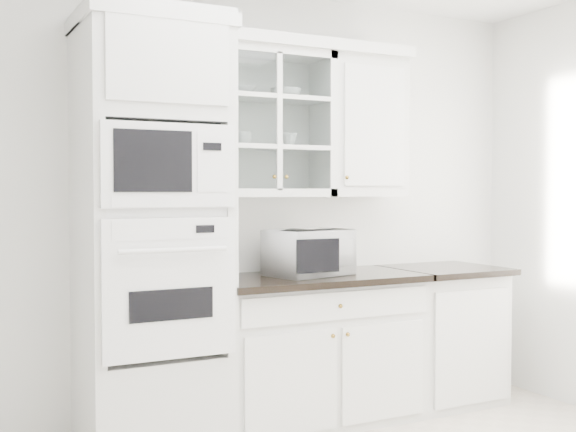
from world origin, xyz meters
TOP-DOWN VIEW (x-y plane):
  - room_shell at (0.00, 0.43)m, footprint 4.00×3.50m
  - oven_column at (-0.75, 1.42)m, footprint 0.76×0.68m
  - base_cabinet_run at (0.28, 1.45)m, footprint 1.32×0.67m
  - extra_base_cabinet at (1.28, 1.45)m, footprint 0.72×0.67m
  - upper_cabinet_glass at (0.03, 1.58)m, footprint 0.80×0.33m
  - upper_cabinet_solid at (0.71, 1.58)m, footprint 0.55×0.33m
  - crown_molding at (-0.07, 1.56)m, footprint 2.14×0.38m
  - countertop_microwave at (0.23, 1.44)m, footprint 0.56×0.50m
  - bowl_a at (-0.16, 1.60)m, footprint 0.25×0.25m
  - bowl_b at (0.15, 1.58)m, footprint 0.24×0.24m
  - cup_a at (-0.12, 1.60)m, footprint 0.12×0.12m
  - cup_b at (0.19, 1.60)m, footprint 0.12×0.12m

SIDE VIEW (x-z plane):
  - base_cabinet_run at x=0.28m, z-range 0.00..0.92m
  - extra_base_cabinet at x=1.28m, z-range 0.00..0.92m
  - countertop_microwave at x=0.23m, z-range 0.92..1.20m
  - oven_column at x=-0.75m, z-range 0.00..2.40m
  - cup_a at x=-0.12m, z-range 1.71..1.79m
  - cup_b at x=0.19m, z-range 1.71..1.80m
  - room_shell at x=0.00m, z-range 0.43..3.13m
  - upper_cabinet_glass at x=0.03m, z-range 1.40..2.30m
  - upper_cabinet_solid at x=0.71m, z-range 1.40..2.30m
  - bowl_a at x=-0.16m, z-range 2.01..2.06m
  - bowl_b at x=0.15m, z-range 2.01..2.07m
  - crown_molding at x=-0.07m, z-range 2.30..2.37m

